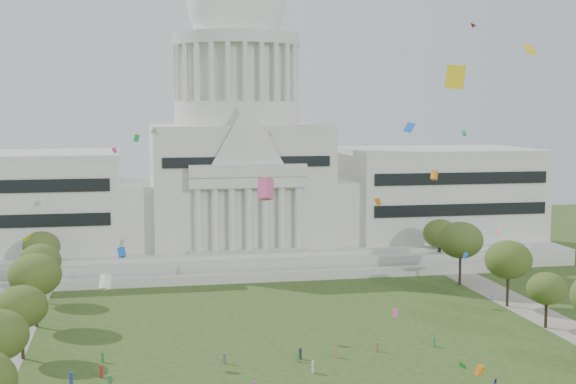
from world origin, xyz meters
name	(u,v)px	position (x,y,z in m)	size (l,w,h in m)	color
capitol	(237,171)	(0.00, 113.59, 22.30)	(160.00, 64.50, 91.30)	beige
row_tree_l_3	(21,307)	(-44.09, 33.92, 8.21)	(8.12, 8.12, 11.55)	black
row_tree_r_3	(547,289)	(44.40, 34.48, 7.08)	(7.01, 7.01, 9.98)	black
row_tree_l_4	(35,275)	(-44.08, 52.42, 9.39)	(9.29, 9.29, 13.21)	black
row_tree_r_4	(508,260)	(44.76, 50.04, 9.29)	(9.19, 9.19, 13.06)	black
row_tree_l_5	(40,261)	(-45.22, 71.01, 8.42)	(8.33, 8.33, 11.85)	black
row_tree_r_5	(461,240)	(43.49, 70.19, 9.93)	(9.82, 9.82, 13.96)	black
row_tree_l_6	(41,247)	(-46.87, 89.14, 8.27)	(8.19, 8.19, 11.64)	black
row_tree_r_6	(440,234)	(45.96, 88.13, 8.51)	(8.42, 8.42, 11.97)	black
person_2	(496,384)	(21.79, 7.01, 0.77)	(0.75, 0.46, 1.54)	navy
kite_swarm	(351,197)	(0.20, 4.53, 27.58)	(90.07, 99.84, 55.27)	green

